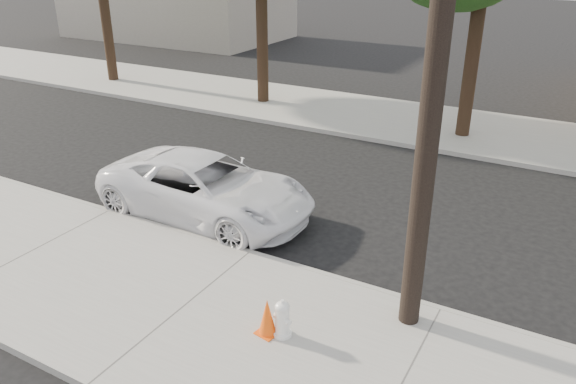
% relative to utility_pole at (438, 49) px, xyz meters
% --- Properties ---
extents(ground, '(120.00, 120.00, 0.00)m').
position_rel_utility_pole_xyz_m(ground, '(-3.60, 2.70, -4.70)').
color(ground, black).
rests_on(ground, ground).
extents(near_sidewalk, '(90.00, 4.40, 0.15)m').
position_rel_utility_pole_xyz_m(near_sidewalk, '(-3.60, -1.60, -4.62)').
color(near_sidewalk, gray).
rests_on(near_sidewalk, ground).
extents(far_sidewalk, '(90.00, 5.00, 0.15)m').
position_rel_utility_pole_xyz_m(far_sidewalk, '(-3.60, 11.20, -4.62)').
color(far_sidewalk, gray).
rests_on(far_sidewalk, ground).
extents(curb_near, '(90.00, 0.12, 0.16)m').
position_rel_utility_pole_xyz_m(curb_near, '(-3.60, 0.60, -4.62)').
color(curb_near, '#9E9B93').
rests_on(curb_near, ground).
extents(utility_pole, '(1.40, 0.34, 9.00)m').
position_rel_utility_pole_xyz_m(utility_pole, '(0.00, 0.00, 0.00)').
color(utility_pole, black).
rests_on(utility_pole, near_sidewalk).
extents(police_cruiser, '(5.30, 2.49, 1.47)m').
position_rel_utility_pole_xyz_m(police_cruiser, '(-5.56, 1.77, -3.96)').
color(police_cruiser, white).
rests_on(police_cruiser, ground).
extents(fire_hydrant, '(0.34, 0.31, 0.64)m').
position_rel_utility_pole_xyz_m(fire_hydrant, '(-1.68, -1.41, -4.24)').
color(fire_hydrant, white).
rests_on(fire_hydrant, near_sidewalk).
extents(traffic_cone, '(0.39, 0.39, 0.66)m').
position_rel_utility_pole_xyz_m(traffic_cone, '(-1.91, -1.49, -4.23)').
color(traffic_cone, '#FD550D').
rests_on(traffic_cone, near_sidewalk).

